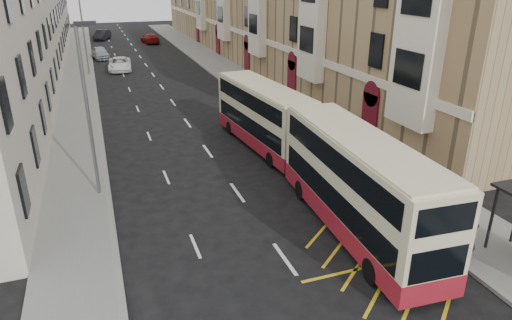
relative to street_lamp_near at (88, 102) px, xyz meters
name	(u,v)px	position (x,y,z in m)	size (l,w,h in m)	color
pavement_right	(255,89)	(14.35, 18.00, -4.56)	(4.00, 120.00, 0.15)	slate
pavement_left	(78,104)	(-1.15, 18.00, -4.56)	(3.00, 120.00, 0.15)	slate
kerb_right	(234,91)	(12.35, 18.00, -4.56)	(0.25, 120.00, 0.15)	gray
kerb_left	(97,102)	(0.35, 18.00, -4.56)	(0.25, 120.00, 0.15)	gray
road_markings	(147,66)	(6.35, 33.00, -4.63)	(10.00, 110.00, 0.01)	silver
terrace_left	(8,10)	(-7.08, 33.50, 1.88)	(9.18, 79.00, 13.25)	beige
guard_railing	(399,194)	(12.60, -6.25, -3.78)	(0.06, 6.56, 1.01)	#B1111C
street_lamp_near	(88,102)	(0.00, 0.00, 0.00)	(0.93, 0.18, 8.00)	slate
street_lamp_far	(84,30)	(0.00, 30.00, 0.00)	(0.93, 0.18, 8.00)	slate
double_decker_front	(358,185)	(9.89, -7.05, -2.52)	(2.99, 10.53, 4.15)	beige
double_decker_rear	(264,116)	(9.83, 3.59, -2.66)	(3.05, 9.88, 3.88)	beige
pedestrian_near	(471,241)	(12.70, -10.45, -3.73)	(0.55, 0.36, 1.52)	black
pedestrian_mid	(441,201)	(13.81, -7.57, -3.68)	(0.79, 0.61, 1.62)	black
pedestrian_far	(435,196)	(13.83, -7.13, -3.66)	(0.97, 0.40, 1.65)	black
white_van	(120,64)	(3.24, 31.49, -3.92)	(2.38, 5.17, 1.44)	white
car_silver	(100,53)	(1.49, 39.99, -3.87)	(1.80, 4.47, 1.52)	#A2A6AA
car_dark	(102,35)	(2.46, 58.68, -3.84)	(1.68, 4.81, 1.59)	black
car_red	(150,38)	(9.26, 52.20, -3.92)	(2.01, 4.95, 1.44)	maroon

